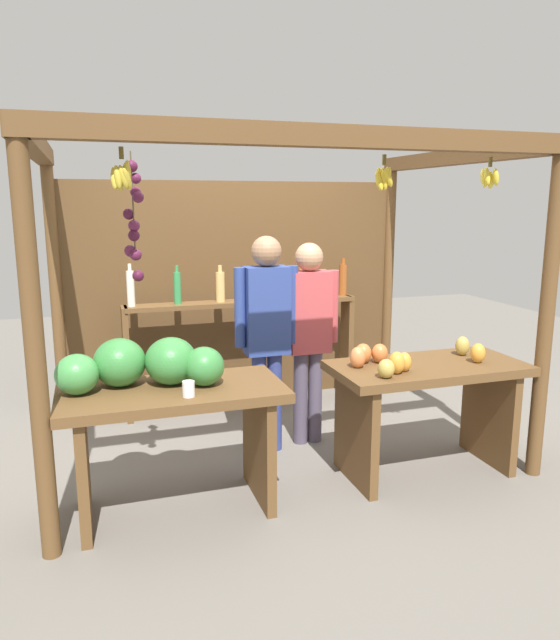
# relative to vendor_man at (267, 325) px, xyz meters

# --- Properties ---
(ground_plane) EXTENTS (12.00, 12.00, 0.00)m
(ground_plane) POSITION_rel_vendor_man_xyz_m (0.08, 0.14, -0.98)
(ground_plane) COLOR slate
(ground_plane) RESTS_ON ground
(market_stall) EXTENTS (3.27, 2.30, 2.27)m
(market_stall) POSITION_rel_vendor_man_xyz_m (0.07, 0.63, 0.37)
(market_stall) COLOR brown
(market_stall) RESTS_ON ground
(fruit_counter_left) EXTENTS (1.35, 0.64, 1.07)m
(fruit_counter_left) POSITION_rel_vendor_man_xyz_m (-0.86, -0.64, -0.26)
(fruit_counter_left) COLOR brown
(fruit_counter_left) RESTS_ON ground
(fruit_counter_right) EXTENTS (1.32, 0.64, 0.92)m
(fruit_counter_right) POSITION_rel_vendor_man_xyz_m (0.92, -0.68, -0.39)
(fruit_counter_right) COLOR brown
(fruit_counter_right) RESTS_ON ground
(bottle_shelf_unit) EXTENTS (2.09, 0.22, 1.36)m
(bottle_shelf_unit) POSITION_rel_vendor_man_xyz_m (0.08, 0.96, -0.17)
(bottle_shelf_unit) COLOR brown
(bottle_shelf_unit) RESTS_ON ground
(vendor_man) EXTENTS (0.48, 0.22, 1.62)m
(vendor_man) POSITION_rel_vendor_man_xyz_m (0.00, 0.00, 0.00)
(vendor_man) COLOR navy
(vendor_man) RESTS_ON ground
(vendor_woman) EXTENTS (0.48, 0.21, 1.56)m
(vendor_woman) POSITION_rel_vendor_man_xyz_m (0.35, 0.06, -0.04)
(vendor_woman) COLOR #50485B
(vendor_woman) RESTS_ON ground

